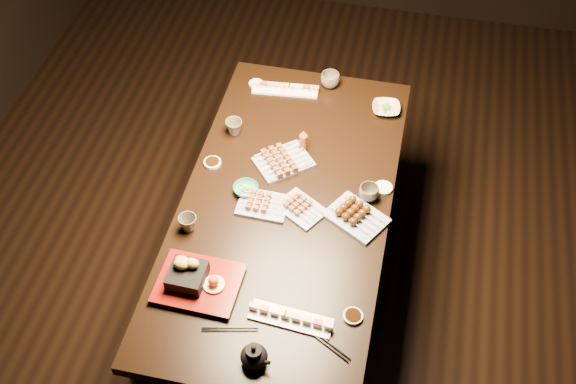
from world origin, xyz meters
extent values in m
plane|color=black|center=(0.00, 0.00, 0.00)|extent=(5.00, 5.00, 0.00)
cube|color=black|center=(0.06, -0.15, 0.38)|extent=(0.98, 1.84, 0.75)
imported|color=teal|center=(-0.13, -0.13, 0.77)|extent=(0.13, 0.13, 0.03)
imported|color=#C0B29D|center=(0.41, 0.53, 0.77)|extent=(0.15, 0.15, 0.03)
imported|color=brown|center=(-0.31, -0.38, 0.79)|extent=(0.09, 0.09, 0.07)
imported|color=brown|center=(0.41, -0.05, 0.78)|extent=(0.12, 0.12, 0.07)
imported|color=brown|center=(-0.27, 0.22, 0.79)|extent=(0.09, 0.09, 0.07)
imported|color=brown|center=(0.11, 0.66, 0.79)|extent=(0.11, 0.11, 0.08)
cylinder|color=maroon|center=(0.07, 0.19, 0.81)|extent=(0.05, 0.05, 0.12)
cylinder|color=white|center=(-0.32, 0.01, 0.76)|extent=(0.09, 0.09, 0.01)
cylinder|color=white|center=(0.46, 0.02, 0.76)|extent=(0.09, 0.09, 0.01)
cylinder|color=white|center=(0.43, -0.66, 0.76)|extent=(0.08, 0.08, 0.01)
cylinder|color=white|center=(-0.26, 0.59, 0.76)|extent=(0.10, 0.10, 0.01)
camera|label=1|loc=(0.50, -2.13, 3.13)|focal=45.00mm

